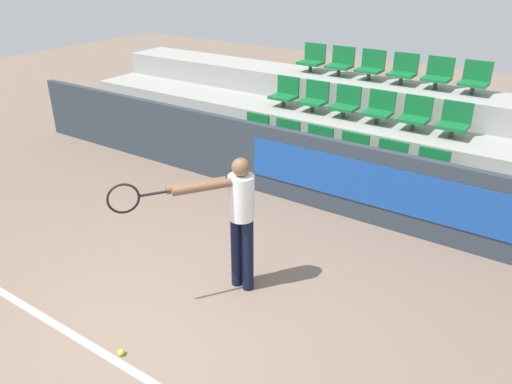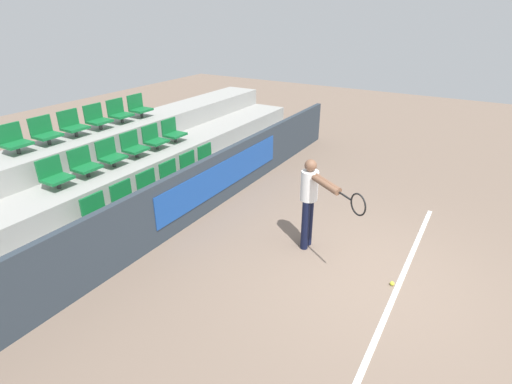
# 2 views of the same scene
# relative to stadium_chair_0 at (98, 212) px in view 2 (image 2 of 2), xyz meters

# --- Properties ---
(ground_plane) EXTENTS (30.00, 30.00, 0.00)m
(ground_plane) POSITION_rel_stadium_chair_0_xyz_m (1.52, -4.22, -0.70)
(ground_plane) COLOR #7A6656
(court_baseline) EXTENTS (5.65, 0.08, 0.01)m
(court_baseline) POSITION_rel_stadium_chair_0_xyz_m (1.52, -4.63, -0.70)
(court_baseline) COLOR white
(court_baseline) RESTS_ON ground
(barrier_wall) EXTENTS (12.38, 0.14, 1.12)m
(barrier_wall) POSITION_rel_stadium_chair_0_xyz_m (1.55, -0.71, -0.14)
(barrier_wall) COLOR #2D3842
(barrier_wall) RESTS_ON ground
(bleacher_tier_front) EXTENTS (11.98, 1.01, 0.46)m
(bleacher_tier_front) POSITION_rel_stadium_chair_0_xyz_m (1.52, -0.12, -0.48)
(bleacher_tier_front) COLOR #9E9E99
(bleacher_tier_front) RESTS_ON ground
(bleacher_tier_middle) EXTENTS (11.98, 1.01, 0.91)m
(bleacher_tier_middle) POSITION_rel_stadium_chair_0_xyz_m (1.52, 0.90, -0.25)
(bleacher_tier_middle) COLOR #9E9E99
(bleacher_tier_middle) RESTS_ON ground
(bleacher_tier_back) EXTENTS (11.98, 1.01, 1.37)m
(bleacher_tier_back) POSITION_rel_stadium_chair_0_xyz_m (1.52, 1.91, -0.02)
(bleacher_tier_back) COLOR #9E9E99
(bleacher_tier_back) RESTS_ON ground
(stadium_chair_0) EXTENTS (0.45, 0.39, 0.53)m
(stadium_chair_0) POSITION_rel_stadium_chair_0_xyz_m (0.00, 0.00, 0.00)
(stadium_chair_0) COLOR #333333
(stadium_chair_0) RESTS_ON bleacher_tier_front
(stadium_chair_1) EXTENTS (0.45, 0.39, 0.53)m
(stadium_chair_1) POSITION_rel_stadium_chair_0_xyz_m (0.61, 0.00, 0.00)
(stadium_chair_1) COLOR #333333
(stadium_chair_1) RESTS_ON bleacher_tier_front
(stadium_chair_2) EXTENTS (0.45, 0.39, 0.53)m
(stadium_chair_2) POSITION_rel_stadium_chair_0_xyz_m (1.22, 0.00, 0.00)
(stadium_chair_2) COLOR #333333
(stadium_chair_2) RESTS_ON bleacher_tier_front
(stadium_chair_3) EXTENTS (0.45, 0.39, 0.53)m
(stadium_chair_3) POSITION_rel_stadium_chair_0_xyz_m (1.83, 0.00, 0.00)
(stadium_chair_3) COLOR #333333
(stadium_chair_3) RESTS_ON bleacher_tier_front
(stadium_chair_4) EXTENTS (0.45, 0.39, 0.53)m
(stadium_chair_4) POSITION_rel_stadium_chair_0_xyz_m (2.44, 0.00, 0.00)
(stadium_chair_4) COLOR #333333
(stadium_chair_4) RESTS_ON bleacher_tier_front
(stadium_chair_5) EXTENTS (0.45, 0.39, 0.53)m
(stadium_chair_5) POSITION_rel_stadium_chair_0_xyz_m (3.05, 0.00, 0.00)
(stadium_chair_5) COLOR #333333
(stadium_chair_5) RESTS_ON bleacher_tier_front
(stadium_chair_6) EXTENTS (0.45, 0.39, 0.53)m
(stadium_chair_6) POSITION_rel_stadium_chair_0_xyz_m (0.00, 1.01, 0.46)
(stadium_chair_6) COLOR #333333
(stadium_chair_6) RESTS_ON bleacher_tier_middle
(stadium_chair_7) EXTENTS (0.45, 0.39, 0.53)m
(stadium_chair_7) POSITION_rel_stadium_chair_0_xyz_m (0.61, 1.01, 0.46)
(stadium_chair_7) COLOR #333333
(stadium_chair_7) RESTS_ON bleacher_tier_middle
(stadium_chair_8) EXTENTS (0.45, 0.39, 0.53)m
(stadium_chair_8) POSITION_rel_stadium_chair_0_xyz_m (1.22, 1.01, 0.46)
(stadium_chair_8) COLOR #333333
(stadium_chair_8) RESTS_ON bleacher_tier_middle
(stadium_chair_9) EXTENTS (0.45, 0.39, 0.53)m
(stadium_chair_9) POSITION_rel_stadium_chair_0_xyz_m (1.83, 1.01, 0.46)
(stadium_chair_9) COLOR #333333
(stadium_chair_9) RESTS_ON bleacher_tier_middle
(stadium_chair_10) EXTENTS (0.45, 0.39, 0.53)m
(stadium_chair_10) POSITION_rel_stadium_chair_0_xyz_m (2.44, 1.01, 0.46)
(stadium_chair_10) COLOR #333333
(stadium_chair_10) RESTS_ON bleacher_tier_middle
(stadium_chair_11) EXTENTS (0.45, 0.39, 0.53)m
(stadium_chair_11) POSITION_rel_stadium_chair_0_xyz_m (3.05, 1.01, 0.46)
(stadium_chair_11) COLOR #333333
(stadium_chair_11) RESTS_ON bleacher_tier_middle
(stadium_chair_12) EXTENTS (0.45, 0.39, 0.53)m
(stadium_chair_12) POSITION_rel_stadium_chair_0_xyz_m (0.00, 2.03, 0.91)
(stadium_chair_12) COLOR #333333
(stadium_chair_12) RESTS_ON bleacher_tier_back
(stadium_chair_13) EXTENTS (0.45, 0.39, 0.53)m
(stadium_chair_13) POSITION_rel_stadium_chair_0_xyz_m (0.61, 2.03, 0.91)
(stadium_chair_13) COLOR #333333
(stadium_chair_13) RESTS_ON bleacher_tier_back
(stadium_chair_14) EXTENTS (0.45, 0.39, 0.53)m
(stadium_chair_14) POSITION_rel_stadium_chair_0_xyz_m (1.22, 2.03, 0.91)
(stadium_chair_14) COLOR #333333
(stadium_chair_14) RESTS_ON bleacher_tier_back
(stadium_chair_15) EXTENTS (0.45, 0.39, 0.53)m
(stadium_chair_15) POSITION_rel_stadium_chair_0_xyz_m (1.83, 2.03, 0.91)
(stadium_chair_15) COLOR #333333
(stadium_chair_15) RESTS_ON bleacher_tier_back
(stadium_chair_16) EXTENTS (0.45, 0.39, 0.53)m
(stadium_chair_16) POSITION_rel_stadium_chair_0_xyz_m (2.44, 2.03, 0.91)
(stadium_chair_16) COLOR #333333
(stadium_chair_16) RESTS_ON bleacher_tier_back
(stadium_chair_17) EXTENTS (0.45, 0.39, 0.53)m
(stadium_chair_17) POSITION_rel_stadium_chair_0_xyz_m (3.05, 2.03, 0.91)
(stadium_chair_17) COLOR #333333
(stadium_chair_17) RESTS_ON bleacher_tier_back
(tennis_player) EXTENTS (0.93, 1.29, 1.61)m
(tennis_player) POSITION_rel_stadium_chair_0_xyz_m (1.80, -3.05, 0.28)
(tennis_player) COLOR black
(tennis_player) RESTS_ON ground
(tennis_ball) EXTENTS (0.07, 0.07, 0.07)m
(tennis_ball) POSITION_rel_stadium_chair_0_xyz_m (1.51, -4.55, -0.67)
(tennis_ball) COLOR #CCDB33
(tennis_ball) RESTS_ON ground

